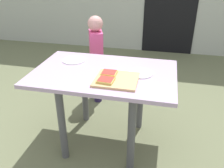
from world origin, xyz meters
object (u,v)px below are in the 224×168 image
at_px(cutting_board, 116,80).
at_px(pizza_slice_near_left, 106,80).
at_px(dining_table, 104,84).
at_px(plate_white_right, 140,73).
at_px(child_left, 96,54).
at_px(pizza_slice_far_left, 109,73).
at_px(plate_white_left, 74,60).

relative_size(cutting_board, pizza_slice_near_left, 2.55).
relative_size(dining_table, plate_white_right, 5.67).
relative_size(pizza_slice_near_left, child_left, 0.13).
height_order(pizza_slice_far_left, pizza_slice_near_left, same).
height_order(cutting_board, pizza_slice_near_left, pizza_slice_near_left).
xyz_separation_m(cutting_board, pizza_slice_far_left, (-0.07, 0.06, 0.02)).
xyz_separation_m(cutting_board, child_left, (-0.42, 0.89, -0.15)).
bearing_deg(child_left, plate_white_right, -51.13).
relative_size(plate_white_right, child_left, 0.20).
relative_size(pizza_slice_far_left, pizza_slice_near_left, 0.94).
bearing_deg(cutting_board, pizza_slice_far_left, 139.10).
height_order(cutting_board, plate_white_left, cutting_board).
xyz_separation_m(dining_table, pizza_slice_near_left, (0.07, -0.20, 0.14)).
bearing_deg(pizza_slice_near_left, cutting_board, 43.47).
bearing_deg(dining_table, plate_white_right, 4.69).
height_order(cutting_board, plate_white_right, cutting_board).
distance_m(cutting_board, plate_white_right, 0.23).
relative_size(pizza_slice_far_left, plate_white_left, 0.58).
relative_size(plate_white_left, plate_white_right, 1.00).
height_order(cutting_board, pizza_slice_far_left, pizza_slice_far_left).
bearing_deg(pizza_slice_far_left, pizza_slice_near_left, -87.16).
bearing_deg(dining_table, plate_white_left, 152.83).
bearing_deg(cutting_board, plate_white_right, 45.90).
distance_m(cutting_board, pizza_slice_near_left, 0.09).
height_order(plate_white_left, plate_white_right, same).
xyz_separation_m(dining_table, plate_white_right, (0.29, 0.02, 0.12)).
height_order(pizza_slice_near_left, child_left, child_left).
height_order(dining_table, plate_white_right, plate_white_right).
height_order(dining_table, pizza_slice_near_left, pizza_slice_near_left).
xyz_separation_m(cutting_board, plate_white_left, (-0.46, 0.31, -0.00)).
bearing_deg(pizza_slice_far_left, child_left, 112.97).
distance_m(pizza_slice_far_left, pizza_slice_near_left, 0.13).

